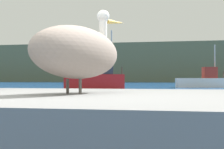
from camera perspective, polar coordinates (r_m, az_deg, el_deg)
The scene contains 5 objects.
hillside_backdrop at distance 73.76m, azimuth 9.17°, elevation 2.20°, with size 140.00×11.56×9.34m, color #5B664C.
pier_dock at distance 3.04m, azimuth -6.69°, elevation -11.43°, with size 3.61×2.84×0.82m, color gray.
pelican at distance 3.01m, azimuth -6.55°, elevation 4.40°, with size 0.98×1.40×0.93m.
fishing_boat_red at distance 26.48m, azimuth -3.14°, elevation -0.68°, with size 5.57×3.05×5.33m.
fishing_boat_white at distance 31.36m, azimuth 17.23°, elevation -1.14°, with size 5.05×2.14×4.40m.
Camera 1 is at (0.94, -2.54, 0.98)m, focal length 46.85 mm.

